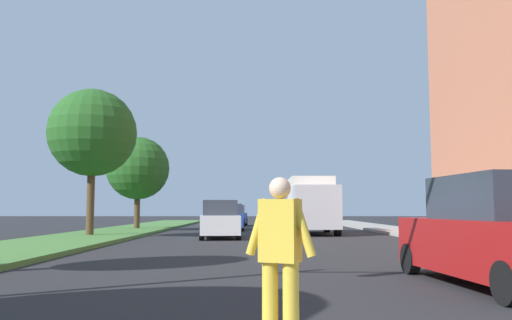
{
  "coord_description": "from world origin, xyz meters",
  "views": [
    {
      "loc": [
        0.1,
        2.97,
        1.38
      ],
      "look_at": [
        0.01,
        20.59,
        2.99
      ],
      "focal_mm": 37.2,
      "sensor_mm": 36.0,
      "label": 1
    }
  ],
  "objects_px": {
    "sedan_midblock": "(222,221)",
    "sedan_distant": "(233,218)",
    "suv_crossing": "(500,234)",
    "sedan_far_horizon": "(237,216)",
    "pedestrian_performer": "(283,253)",
    "traffic_light_gantry": "(17,1)",
    "tree_far": "(95,133)",
    "tree_distant": "(141,168)",
    "truck_box_delivery": "(314,204)"
  },
  "relations": [
    {
      "from": "tree_far",
      "to": "suv_crossing",
      "type": "bearing_deg",
      "value": -52.27
    },
    {
      "from": "tree_distant",
      "to": "truck_box_delivery",
      "type": "height_order",
      "value": "tree_distant"
    },
    {
      "from": "suv_crossing",
      "to": "tree_far",
      "type": "bearing_deg",
      "value": 127.73
    },
    {
      "from": "suv_crossing",
      "to": "sedan_midblock",
      "type": "height_order",
      "value": "suv_crossing"
    },
    {
      "from": "sedan_distant",
      "to": "sedan_far_horizon",
      "type": "distance_m",
      "value": 8.29
    },
    {
      "from": "tree_distant",
      "to": "suv_crossing",
      "type": "bearing_deg",
      "value": -63.88
    },
    {
      "from": "pedestrian_performer",
      "to": "sedan_midblock",
      "type": "bearing_deg",
      "value": 95.65
    },
    {
      "from": "tree_distant",
      "to": "sedan_distant",
      "type": "relative_size",
      "value": 1.32
    },
    {
      "from": "tree_far",
      "to": "sedan_far_horizon",
      "type": "bearing_deg",
      "value": 70.17
    },
    {
      "from": "pedestrian_performer",
      "to": "suv_crossing",
      "type": "xyz_separation_m",
      "value": [
        4.06,
        4.2,
        -0.0
      ]
    },
    {
      "from": "suv_crossing",
      "to": "traffic_light_gantry",
      "type": "bearing_deg",
      "value": -164.37
    },
    {
      "from": "traffic_light_gantry",
      "to": "suv_crossing",
      "type": "height_order",
      "value": "traffic_light_gantry"
    },
    {
      "from": "sedan_distant",
      "to": "sedan_far_horizon",
      "type": "xyz_separation_m",
      "value": [
        -0.06,
        8.29,
        -0.01
      ]
    },
    {
      "from": "tree_distant",
      "to": "pedestrian_performer",
      "type": "xyz_separation_m",
      "value": [
        7.77,
        -28.31,
        -3.0
      ]
    },
    {
      "from": "pedestrian_performer",
      "to": "sedan_far_horizon",
      "type": "xyz_separation_m",
      "value": [
        -1.95,
        36.97,
        -0.16
      ]
    },
    {
      "from": "tree_distant",
      "to": "sedan_far_horizon",
      "type": "xyz_separation_m",
      "value": [
        5.81,
        8.66,
        -3.16
      ]
    },
    {
      "from": "traffic_light_gantry",
      "to": "truck_box_delivery",
      "type": "bearing_deg",
      "value": 73.31
    },
    {
      "from": "pedestrian_performer",
      "to": "suv_crossing",
      "type": "bearing_deg",
      "value": 46.0
    },
    {
      "from": "traffic_light_gantry",
      "to": "pedestrian_performer",
      "type": "xyz_separation_m",
      "value": [
        3.7,
        -2.03,
        -3.4
      ]
    },
    {
      "from": "sedan_midblock",
      "to": "truck_box_delivery",
      "type": "bearing_deg",
      "value": 41.48
    },
    {
      "from": "pedestrian_performer",
      "to": "truck_box_delivery",
      "type": "relative_size",
      "value": 0.27
    },
    {
      "from": "tree_far",
      "to": "truck_box_delivery",
      "type": "height_order",
      "value": "tree_far"
    },
    {
      "from": "traffic_light_gantry",
      "to": "pedestrian_performer",
      "type": "height_order",
      "value": "traffic_light_gantry"
    },
    {
      "from": "pedestrian_performer",
      "to": "sedan_midblock",
      "type": "distance_m",
      "value": 19.68
    },
    {
      "from": "tree_distant",
      "to": "suv_crossing",
      "type": "relative_size",
      "value": 1.22
    },
    {
      "from": "suv_crossing",
      "to": "sedan_midblock",
      "type": "relative_size",
      "value": 1.05
    },
    {
      "from": "sedan_midblock",
      "to": "sedan_far_horizon",
      "type": "xyz_separation_m",
      "value": [
        -0.02,
        17.39,
        -0.04
      ]
    },
    {
      "from": "sedan_midblock",
      "to": "sedan_far_horizon",
      "type": "height_order",
      "value": "sedan_midblock"
    },
    {
      "from": "tree_far",
      "to": "sedan_distant",
      "type": "relative_size",
      "value": 1.59
    },
    {
      "from": "tree_distant",
      "to": "traffic_light_gantry",
      "type": "relative_size",
      "value": 0.7
    },
    {
      "from": "sedan_midblock",
      "to": "sedan_distant",
      "type": "bearing_deg",
      "value": 89.71
    },
    {
      "from": "tree_distant",
      "to": "sedan_far_horizon",
      "type": "height_order",
      "value": "tree_distant"
    },
    {
      "from": "traffic_light_gantry",
      "to": "sedan_far_horizon",
      "type": "bearing_deg",
      "value": 87.13
    },
    {
      "from": "tree_distant",
      "to": "sedan_midblock",
      "type": "relative_size",
      "value": 1.29
    },
    {
      "from": "traffic_light_gantry",
      "to": "sedan_distant",
      "type": "xyz_separation_m",
      "value": [
        1.81,
        26.65,
        -3.56
      ]
    },
    {
      "from": "sedan_midblock",
      "to": "tree_far",
      "type": "bearing_deg",
      "value": 176.91
    },
    {
      "from": "sedan_distant",
      "to": "truck_box_delivery",
      "type": "xyz_separation_m",
      "value": [
        4.71,
        -4.89,
        0.85
      ]
    },
    {
      "from": "tree_far",
      "to": "tree_distant",
      "type": "distance_m",
      "value": 8.47
    },
    {
      "from": "suv_crossing",
      "to": "tree_distant",
      "type": "bearing_deg",
      "value": 116.12
    },
    {
      "from": "sedan_midblock",
      "to": "pedestrian_performer",
      "type": "bearing_deg",
      "value": -84.35
    },
    {
      "from": "traffic_light_gantry",
      "to": "pedestrian_performer",
      "type": "distance_m",
      "value": 5.42
    },
    {
      "from": "tree_far",
      "to": "sedan_far_horizon",
      "type": "xyz_separation_m",
      "value": [
        6.15,
        17.05,
        -4.22
      ]
    },
    {
      "from": "tree_far",
      "to": "traffic_light_gantry",
      "type": "xyz_separation_m",
      "value": [
        4.4,
        -17.89,
        -0.66
      ]
    },
    {
      "from": "suv_crossing",
      "to": "sedan_far_horizon",
      "type": "bearing_deg",
      "value": 100.4
    },
    {
      "from": "traffic_light_gantry",
      "to": "sedan_midblock",
      "type": "relative_size",
      "value": 1.85
    },
    {
      "from": "sedan_distant",
      "to": "traffic_light_gantry",
      "type": "bearing_deg",
      "value": -93.89
    },
    {
      "from": "sedan_distant",
      "to": "truck_box_delivery",
      "type": "bearing_deg",
      "value": -46.04
    },
    {
      "from": "sedan_distant",
      "to": "suv_crossing",
      "type": "bearing_deg",
      "value": -76.34
    },
    {
      "from": "tree_far",
      "to": "pedestrian_performer",
      "type": "height_order",
      "value": "tree_far"
    },
    {
      "from": "traffic_light_gantry",
      "to": "sedan_far_horizon",
      "type": "height_order",
      "value": "traffic_light_gantry"
    }
  ]
}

